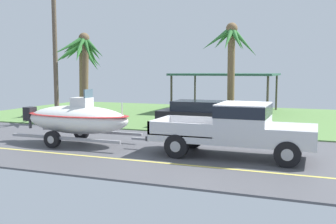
{
  "coord_description": "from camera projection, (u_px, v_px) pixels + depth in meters",
  "views": [
    {
      "loc": [
        3.16,
        -12.96,
        2.88
      ],
      "look_at": [
        -1.92,
        0.22,
        1.39
      ],
      "focal_mm": 41.73,
      "sensor_mm": 36.0,
      "label": 1
    }
  ],
  "objects": [
    {
      "name": "boat_on_trailer",
      "position": [
        77.0,
        119.0,
        15.32
      ],
      "size": [
        5.77,
        2.15,
        2.18
      ],
      "color": "gray",
      "rests_on": "ground"
    },
    {
      "name": "parked_sedan_near",
      "position": [
        202.0,
        115.0,
        19.65
      ],
      "size": [
        4.52,
        1.91,
        1.38
      ],
      "color": "black",
      "rests_on": "ground"
    },
    {
      "name": "utility_pole",
      "position": [
        55.0,
        40.0,
        20.79
      ],
      "size": [
        0.24,
        1.8,
        8.69
      ],
      "color": "brown",
      "rests_on": "ground"
    },
    {
      "name": "palm_tree_near_left",
      "position": [
        82.0,
        55.0,
        21.48
      ],
      "size": [
        2.92,
        3.12,
        4.98
      ],
      "color": "brown",
      "rests_on": "ground"
    },
    {
      "name": "carport_awning",
      "position": [
        227.0,
        75.0,
        26.94
      ],
      "size": [
        6.7,
        5.78,
        2.72
      ],
      "color": "#4C4238",
      "rests_on": "ground"
    },
    {
      "name": "palm_tree_far_left",
      "position": [
        231.0,
        51.0,
        20.95
      ],
      "size": [
        3.04,
        3.04,
        5.46
      ],
      "color": "brown",
      "rests_on": "ground"
    },
    {
      "name": "pickup_truck_towing",
      "position": [
        243.0,
        127.0,
        12.99
      ],
      "size": [
        5.61,
        2.1,
        1.81
      ],
      "color": "silver",
      "rests_on": "ground"
    },
    {
      "name": "ground",
      "position": [
        255.0,
        124.0,
        21.24
      ],
      "size": [
        36.0,
        22.0,
        0.11
      ],
      "color": "#4C4C51"
    },
    {
      "name": "palm_tree_mid",
      "position": [
        80.0,
        58.0,
        24.49
      ],
      "size": [
        3.12,
        3.43,
        4.87
      ],
      "color": "brown",
      "rests_on": "ground"
    }
  ]
}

